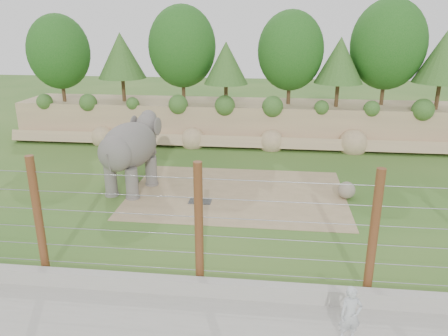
# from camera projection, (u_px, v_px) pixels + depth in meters

# --- Properties ---
(ground) EXTENTS (90.00, 90.00, 0.00)m
(ground) POSITION_uv_depth(u_px,v_px,m) (218.00, 221.00, 17.73)
(ground) COLOR #316221
(ground) RESTS_ON ground
(back_embankment) EXTENTS (30.00, 5.52, 8.77)m
(back_embankment) POSITION_uv_depth(u_px,v_px,m) (252.00, 81.00, 28.30)
(back_embankment) COLOR tan
(back_embankment) RESTS_ON ground
(dirt_patch) EXTENTS (10.00, 7.00, 0.02)m
(dirt_patch) POSITION_uv_depth(u_px,v_px,m) (237.00, 194.00, 20.50)
(dirt_patch) COLOR #957E59
(dirt_patch) RESTS_ON ground
(drain_grate) EXTENTS (1.00, 0.60, 0.03)m
(drain_grate) POSITION_uv_depth(u_px,v_px,m) (200.00, 201.00, 19.54)
(drain_grate) COLOR #262628
(drain_grate) RESTS_ON dirt_patch
(elephant) EXTENTS (2.71, 4.53, 3.42)m
(elephant) POSITION_uv_depth(u_px,v_px,m) (130.00, 156.00, 20.39)
(elephant) COLOR slate
(elephant) RESTS_ON ground
(stone_ball) EXTENTS (0.78, 0.78, 0.78)m
(stone_ball) POSITION_uv_depth(u_px,v_px,m) (347.00, 190.00, 19.82)
(stone_ball) COLOR gray
(stone_ball) RESTS_ON dirt_patch
(retaining_wall) EXTENTS (26.00, 0.35, 0.50)m
(retaining_wall) POSITION_uv_depth(u_px,v_px,m) (197.00, 287.00, 12.95)
(retaining_wall) COLOR #A6A499
(retaining_wall) RESTS_ON ground
(barrier_fence) EXTENTS (20.26, 0.26, 4.00)m
(barrier_fence) POSITION_uv_depth(u_px,v_px,m) (199.00, 226.00, 12.86)
(barrier_fence) COLOR brown
(barrier_fence) RESTS_ON ground
(zookeeper) EXTENTS (0.63, 0.48, 1.56)m
(zookeeper) POSITION_uv_depth(u_px,v_px,m) (350.00, 315.00, 10.88)
(zookeeper) COLOR #B1B7BB
(zookeeper) RESTS_ON walkway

